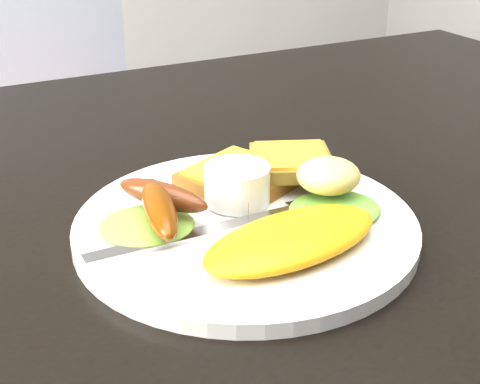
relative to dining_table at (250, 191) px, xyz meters
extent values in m
cube|color=black|center=(0.00, 0.00, 0.00)|extent=(1.20, 0.80, 0.04)
cube|color=#B17257|center=(-0.03, 0.79, -0.28)|extent=(0.51, 0.51, 0.05)
cylinder|color=white|center=(-0.06, -0.10, 0.03)|extent=(0.28, 0.28, 0.01)
ellipsoid|color=#528920|center=(-0.13, -0.08, 0.04)|extent=(0.10, 0.09, 0.01)
ellipsoid|color=#578924|center=(0.01, -0.13, 0.04)|extent=(0.08, 0.07, 0.01)
ellipsoid|color=gold|center=(-0.05, -0.16, 0.04)|extent=(0.16, 0.09, 0.02)
ellipsoid|color=#703505|center=(-0.13, -0.09, 0.05)|extent=(0.04, 0.10, 0.02)
ellipsoid|color=#5E240E|center=(-0.12, -0.07, 0.05)|extent=(0.06, 0.08, 0.02)
cylinder|color=white|center=(-0.05, -0.07, 0.05)|extent=(0.07, 0.07, 0.03)
cube|color=brown|center=(-0.03, -0.04, 0.04)|extent=(0.11, 0.11, 0.01)
cube|color=olive|center=(0.01, -0.06, 0.05)|extent=(0.09, 0.09, 0.01)
ellipsoid|color=beige|center=(0.02, -0.10, 0.06)|extent=(0.07, 0.06, 0.03)
cube|color=#ADAFB7|center=(-0.11, -0.11, 0.03)|extent=(0.17, 0.02, 0.00)
camera|label=1|loc=(-0.28, -0.52, 0.29)|focal=50.00mm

